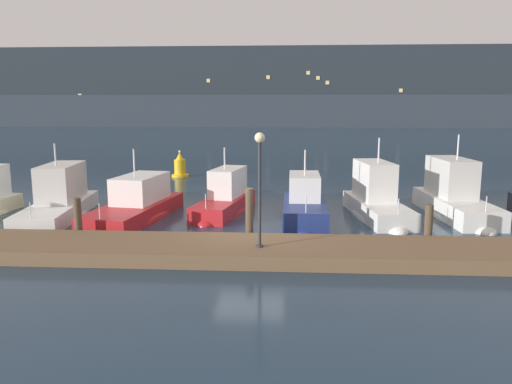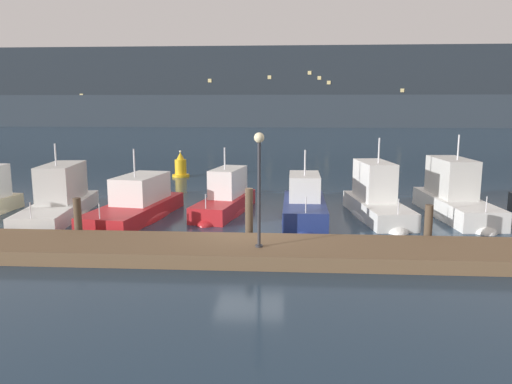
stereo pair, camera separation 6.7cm
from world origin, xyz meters
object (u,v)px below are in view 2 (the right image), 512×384
dock_lamppost (259,170)px  motorboat_berth_4 (225,205)px  motorboat_berth_3 (136,212)px  motorboat_berth_7 (454,205)px  channel_buoy (181,167)px  motorboat_berth_6 (376,207)px  motorboat_berth_2 (59,207)px  motorboat_berth_5 (304,213)px

dock_lamppost → motorboat_berth_4: bearing=105.7°
motorboat_berth_3 → motorboat_berth_7: bearing=5.8°
motorboat_berth_3 → dock_lamppost: dock_lamppost is taller
channel_buoy → dock_lamppost: size_ratio=0.50×
motorboat_berth_6 → motorboat_berth_7: size_ratio=0.92×
motorboat_berth_2 → dock_lamppost: (9.14, -5.64, 2.44)m
motorboat_berth_5 → channel_buoy: 15.05m
motorboat_berth_5 → motorboat_berth_7: bearing=12.7°
motorboat_berth_6 → dock_lamppost: 8.51m
motorboat_berth_4 → dock_lamppost: size_ratio=1.66×
motorboat_berth_6 → motorboat_berth_7: bearing=7.3°
dock_lamppost → channel_buoy: bearing=109.5°
motorboat_berth_6 → motorboat_berth_4: bearing=176.3°
channel_buoy → dock_lamppost: 19.49m
channel_buoy → dock_lamppost: dock_lamppost is taller
motorboat_berth_3 → channel_buoy: motorboat_berth_3 is taller
motorboat_berth_5 → dock_lamppost: (-1.59, -5.54, 2.52)m
motorboat_berth_5 → dock_lamppost: size_ratio=1.58×
motorboat_berth_6 → motorboat_berth_3: bearing=-174.8°
motorboat_berth_3 → dock_lamppost: bearing=-44.6°
motorboat_berth_6 → motorboat_berth_7: (3.49, 0.45, 0.03)m
motorboat_berth_7 → motorboat_berth_5: bearing=-167.3°
motorboat_berth_7 → dock_lamppost: bearing=-139.6°
channel_buoy → motorboat_berth_2: bearing=-102.0°
motorboat_berth_3 → motorboat_berth_6: bearing=5.2°
motorboat_berth_4 → dock_lamppost: 7.73m
motorboat_berth_5 → motorboat_berth_6: 3.37m
motorboat_berth_6 → motorboat_berth_7: motorboat_berth_7 is taller
motorboat_berth_2 → motorboat_berth_5: motorboat_berth_2 is taller
motorboat_berth_2 → motorboat_berth_4: (7.17, 1.39, -0.09)m
motorboat_berth_2 → motorboat_berth_4: size_ratio=1.21×
dock_lamppost → motorboat_berth_5: bearing=74.0°
motorboat_berth_2 → motorboat_berth_6: (13.94, 0.95, -0.00)m
motorboat_berth_2 → motorboat_berth_7: motorboat_berth_7 is taller
motorboat_berth_3 → channel_buoy: (-0.76, 12.62, 0.39)m
motorboat_berth_4 → motorboat_berth_6: bearing=-3.7°
motorboat_berth_7 → dock_lamppost: size_ratio=1.91×
motorboat_berth_6 → dock_lamppost: dock_lamppost is taller
motorboat_berth_5 → motorboat_berth_4: bearing=157.3°
motorboat_berth_4 → motorboat_berth_7: motorboat_berth_7 is taller
motorboat_berth_3 → motorboat_berth_6: (10.50, 0.96, 0.17)m
motorboat_berth_7 → channel_buoy: 18.53m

